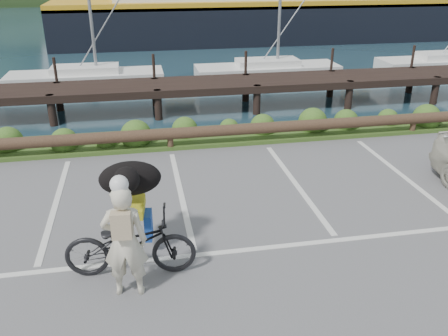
# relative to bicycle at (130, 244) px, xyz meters

# --- Properties ---
(ground) EXTENTS (72.00, 72.00, 0.00)m
(ground) POSITION_rel_bicycle_xyz_m (1.05, 0.69, -0.54)
(ground) COLOR #575759
(vegetation_strip) EXTENTS (34.00, 1.60, 0.10)m
(vegetation_strip) POSITION_rel_bicycle_xyz_m (1.05, 5.99, -0.49)
(vegetation_strip) COLOR #3D5B21
(vegetation_strip) RESTS_ON ground
(log_rail) EXTENTS (32.00, 0.30, 0.60)m
(log_rail) POSITION_rel_bicycle_xyz_m (1.05, 5.29, -0.54)
(log_rail) COLOR #443021
(log_rail) RESTS_ON ground
(bicycle) EXTENTS (2.12, 0.93, 1.08)m
(bicycle) POSITION_rel_bicycle_xyz_m (0.00, 0.00, 0.00)
(bicycle) COLOR black
(bicycle) RESTS_ON ground
(cyclist) EXTENTS (0.70, 0.50, 1.80)m
(cyclist) POSITION_rel_bicycle_xyz_m (-0.05, -0.48, 0.36)
(cyclist) COLOR beige
(cyclist) RESTS_ON ground
(dog) EXTENTS (0.60, 1.06, 0.58)m
(dog) POSITION_rel_bicycle_xyz_m (0.07, 0.66, 0.83)
(dog) COLOR black
(dog) RESTS_ON bicycle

